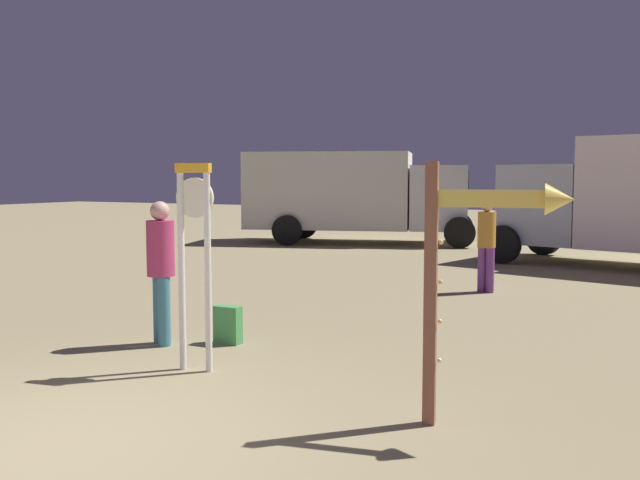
# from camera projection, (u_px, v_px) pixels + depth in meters

# --- Properties ---
(ground_plane) EXTENTS (80.00, 80.00, 0.00)m
(ground_plane) POSITION_uv_depth(u_px,v_px,m) (57.00, 448.00, 5.43)
(ground_plane) COLOR #90825B
(standing_clock) EXTENTS (0.42, 0.16, 2.19)m
(standing_clock) POSITION_uv_depth(u_px,v_px,m) (195.00, 245.00, 7.49)
(standing_clock) COLOR white
(standing_clock) RESTS_ON ground_plane
(arrow_sign) EXTENTS (1.16, 0.37, 2.17)m
(arrow_sign) POSITION_uv_depth(u_px,v_px,m) (481.00, 249.00, 5.71)
(arrow_sign) COLOR #8E5541
(arrow_sign) RESTS_ON ground_plane
(person_near_clock) EXTENTS (0.34, 0.34, 1.75)m
(person_near_clock) POSITION_uv_depth(u_px,v_px,m) (161.00, 265.00, 8.68)
(person_near_clock) COLOR teal
(person_near_clock) RESTS_ON ground_plane
(backpack) EXTENTS (0.34, 0.19, 0.47)m
(backpack) POSITION_uv_depth(u_px,v_px,m) (228.00, 325.00, 8.81)
(backpack) COLOR #489A51
(backpack) RESTS_ON ground_plane
(person_distant) EXTENTS (0.32, 0.32, 1.65)m
(person_distant) POSITION_uv_depth(u_px,v_px,m) (486.00, 241.00, 12.65)
(person_distant) COLOR #763C8D
(person_distant) RESTS_ON ground_plane
(box_truck_far) EXTENTS (7.37, 4.36, 2.79)m
(box_truck_far) POSITION_uv_depth(u_px,v_px,m) (352.00, 193.00, 22.16)
(box_truck_far) COLOR silver
(box_truck_far) RESTS_ON ground_plane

